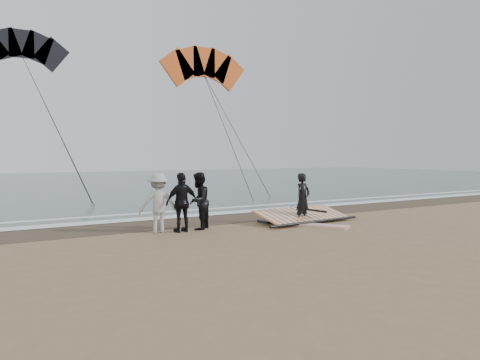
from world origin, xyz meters
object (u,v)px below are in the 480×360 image
Objects in this scene: man_main at (303,198)px; sail_rig at (298,217)px; board_cream at (303,216)px; board_white at (316,225)px.

man_main reaches higher than sail_rig.
board_cream is (0.98, 1.17, -0.87)m from man_main.
board_cream is (1.11, 2.07, 0.01)m from board_white.
sail_rig is at bearing 60.34° from man_main.
board_white is at bearing -111.34° from man_main.
board_white is 0.52× the size of sail_rig.
board_white is 1.35m from sail_rig.
board_cream is 0.61× the size of sail_rig.
board_cream reaches higher than board_white.
board_white is (-0.13, -0.90, -0.88)m from man_main.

